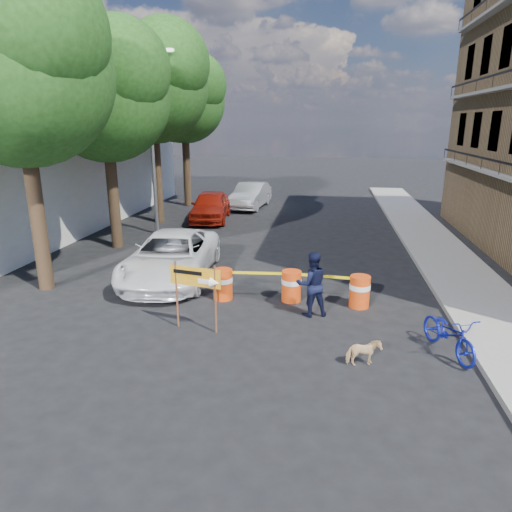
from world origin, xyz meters
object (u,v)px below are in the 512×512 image
(sedan_red, at_px, (210,206))
(barrel_mid_left, at_px, (223,284))
(suv_white, at_px, (171,257))
(barrel_far_right, at_px, (360,291))
(detour_sign, at_px, (201,283))
(barrel_far_left, at_px, (148,280))
(bicycle, at_px, (452,315))
(dog, at_px, (363,353))
(sedan_silver, at_px, (251,195))
(pedestrian, at_px, (312,284))
(barrel_mid_right, at_px, (291,285))

(sedan_red, bearing_deg, barrel_mid_left, -80.50)
(barrel_mid_left, xyz_separation_m, suv_white, (-2.07, 1.52, 0.28))
(barrel_mid_left, height_order, barrel_far_right, same)
(detour_sign, bearing_deg, barrel_far_left, 147.30)
(barrel_far_right, distance_m, bicycle, 3.07)
(dog, height_order, sedan_red, sedan_red)
(barrel_far_left, bearing_deg, bicycle, -17.13)
(barrel_far_right, height_order, sedan_silver, sedan_silver)
(pedestrian, xyz_separation_m, sedan_silver, (-4.23, 15.62, -0.13))
(barrel_far_right, xyz_separation_m, suv_white, (-5.96, 1.52, 0.28))
(dog, bearing_deg, barrel_far_right, -17.69)
(barrel_mid_right, bearing_deg, bicycle, -35.21)
(barrel_far_left, height_order, sedan_red, sedan_red)
(barrel_far_left, distance_m, suv_white, 1.57)
(detour_sign, xyz_separation_m, dog, (3.80, -1.13, -0.96))
(barrel_mid_left, distance_m, bicycle, 6.20)
(sedan_silver, bearing_deg, barrel_far_right, -63.50)
(barrel_mid_right, xyz_separation_m, sedan_red, (-5.10, 10.68, 0.30))
(dog, relative_size, suv_white, 0.13)
(bicycle, bearing_deg, suv_white, 131.73)
(barrel_mid_left, distance_m, dog, 5.01)
(barrel_mid_right, height_order, dog, barrel_mid_right)
(pedestrian, relative_size, dog, 2.48)
(barrel_mid_left, bearing_deg, suv_white, 143.58)
(detour_sign, bearing_deg, suv_white, 130.22)
(detour_sign, distance_m, dog, 4.08)
(barrel_mid_left, distance_m, detour_sign, 2.30)
(barrel_far_left, distance_m, pedestrian, 4.93)
(bicycle, bearing_deg, sedan_silver, 91.84)
(barrel_mid_left, height_order, pedestrian, pedestrian)
(detour_sign, relative_size, sedan_red, 0.38)
(barrel_far_left, bearing_deg, dog, -28.51)
(dog, height_order, suv_white, suv_white)
(barrel_far_left, xyz_separation_m, sedan_red, (-0.85, 10.84, 0.30))
(detour_sign, bearing_deg, sedan_red, 114.60)
(detour_sign, distance_m, pedestrian, 2.98)
(detour_sign, distance_m, sedan_red, 13.37)
(barrel_mid_right, relative_size, dog, 1.27)
(barrel_mid_right, relative_size, barrel_far_right, 1.00)
(pedestrian, bearing_deg, dog, 98.55)
(barrel_far_right, bearing_deg, barrel_mid_right, 175.34)
(sedan_red, bearing_deg, suv_white, -90.12)
(barrel_mid_right, bearing_deg, suv_white, 161.36)
(sedan_red, bearing_deg, dog, -70.53)
(pedestrian, bearing_deg, suv_white, -43.17)
(barrel_far_right, distance_m, suv_white, 6.16)
(barrel_mid_right, xyz_separation_m, suv_white, (-4.05, 1.37, 0.28))
(dog, bearing_deg, pedestrian, 9.76)
(barrel_mid_left, height_order, sedan_silver, sedan_silver)
(pedestrian, height_order, suv_white, pedestrian)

